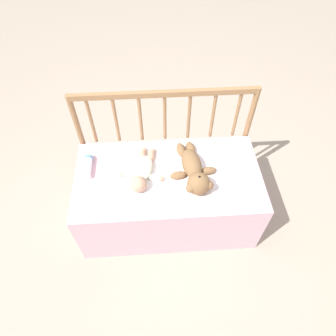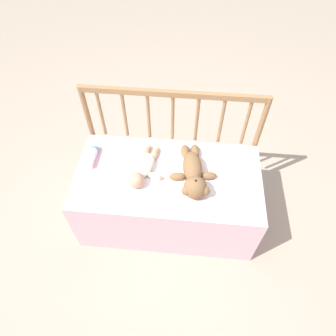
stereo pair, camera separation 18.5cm
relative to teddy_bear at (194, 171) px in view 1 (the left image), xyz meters
The scene contains 7 objects.
ground_plane 0.56m from the teddy_bear, behind, with size 12.00×12.00×0.00m, color tan.
crib_mattress 0.34m from the teddy_bear, behind, with size 1.18×0.62×0.48m.
crib_rail 0.39m from the teddy_bear, 114.18° to the left, with size 1.18×0.04×0.88m.
blanket 0.16m from the teddy_bear, 160.94° to the left, with size 0.81×0.52×0.01m.
teddy_bear is the anchor object (origin of this frame).
baby 0.32m from the teddy_bear, behind, with size 0.29×0.37×0.10m.
baby_bottle 0.67m from the teddy_bear, behind, with size 0.05×0.18×0.05m.
Camera 1 is at (-0.08, -1.14, 1.99)m, focal length 32.00 mm.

